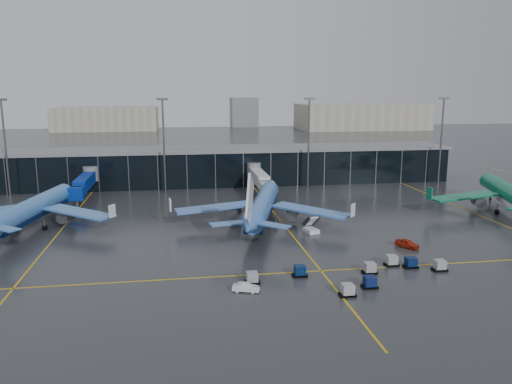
{
  "coord_description": "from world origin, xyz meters",
  "views": [
    {
      "loc": [
        -11.39,
        -85.82,
        27.46
      ],
      "look_at": [
        5.0,
        18.0,
        6.0
      ],
      "focal_mm": 35.0,
      "sensor_mm": 36.0,
      "label": 1
    }
  ],
  "objects": [
    {
      "name": "distant_hangars",
      "position": [
        49.94,
        270.08,
        8.79
      ],
      "size": [
        260.0,
        71.0,
        22.0
      ],
      "color": "#B2AD99",
      "rests_on": "ground"
    },
    {
      "name": "airliner_klm_near",
      "position": [
        5.66,
        13.43,
        6.62
      ],
      "size": [
        48.36,
        51.94,
        13.25
      ],
      "primitive_type": null,
      "rotation": [
        0.0,
        0.0,
        -0.28
      ],
      "color": "#3D74CA",
      "rests_on": "ground"
    },
    {
      "name": "ground",
      "position": [
        0.0,
        0.0,
        0.0
      ],
      "size": [
        600.0,
        600.0,
        0.0
      ],
      "primitive_type": "plane",
      "color": "#282B2D",
      "rests_on": "ground"
    },
    {
      "name": "service_van_red",
      "position": [
        28.46,
        -6.03,
        0.75
      ],
      "size": [
        3.84,
        4.65,
        1.49
      ],
      "primitive_type": "imported",
      "rotation": [
        0.0,
        0.0,
        0.56
      ],
      "color": "#A9220D",
      "rests_on": "ground"
    },
    {
      "name": "jet_bridges",
      "position": [
        -35.0,
        42.99,
        4.55
      ],
      "size": [
        94.0,
        27.5,
        7.2
      ],
      "color": "#595B60",
      "rests_on": "ground"
    },
    {
      "name": "service_van_white",
      "position": [
        -2.62,
        -21.21,
        0.62
      ],
      "size": [
        3.97,
        2.37,
        1.24
      ],
      "primitive_type": "imported",
      "rotation": [
        0.0,
        0.0,
        1.27
      ],
      "color": "white",
      "rests_on": "ground"
    },
    {
      "name": "baggage_carts",
      "position": [
        15.25,
        -18.5,
        0.76
      ],
      "size": [
        31.72,
        11.92,
        1.7
      ],
      "color": "black",
      "rests_on": "ground"
    },
    {
      "name": "terminal_pier",
      "position": [
        0.0,
        62.0,
        5.42
      ],
      "size": [
        142.0,
        17.0,
        10.7
      ],
      "color": "black",
      "rests_on": "ground"
    },
    {
      "name": "airliner_aer_lingus",
      "position": [
        63.05,
        14.96,
        6.82
      ],
      "size": [
        50.48,
        54.03,
        13.64
      ],
      "primitive_type": null,
      "rotation": [
        0.0,
        0.0,
        -0.3
      ],
      "color": "#0D714A",
      "rests_on": "ground"
    },
    {
      "name": "flood_masts",
      "position": [
        5.0,
        50.0,
        13.81
      ],
      "size": [
        203.0,
        0.5,
        25.5
      ],
      "color": "#595B60",
      "rests_on": "ground"
    },
    {
      "name": "airliner_arkefly",
      "position": [
        -40.65,
        18.41,
        6.51
      ],
      "size": [
        44.23,
        48.39,
        13.03
      ],
      "primitive_type": null,
      "rotation": [
        0.0,
        0.0,
        -0.18
      ],
      "color": "#3D78C8",
      "rests_on": "ground"
    },
    {
      "name": "mobile_airstair",
      "position": [
        14.07,
        5.98,
        0.77
      ],
      "size": [
        2.91,
        3.64,
        3.45
      ],
      "rotation": [
        0.0,
        0.0,
        0.25
      ],
      "color": "white",
      "rests_on": "ground"
    },
    {
      "name": "taxi_lines",
      "position": [
        10.0,
        10.61,
        0.01
      ],
      "size": [
        220.0,
        120.0,
        0.02
      ],
      "color": "gold",
      "rests_on": "ground"
    }
  ]
}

